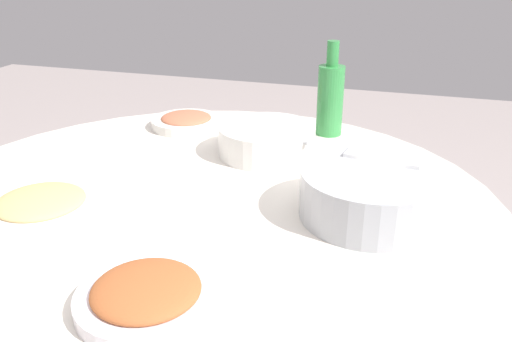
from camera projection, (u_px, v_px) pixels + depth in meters
The scene contains 7 objects.
round_dining_table at pixel (199, 249), 1.14m from camera, with size 1.26×1.26×0.77m.
rice_bowl at pixel (371, 193), 1.01m from camera, with size 0.27×0.27×0.10m.
soup_bowl at pixel (267, 141), 1.31m from camera, with size 0.24×0.24×0.07m.
dish_noodles at pixel (41, 205), 1.03m from camera, with size 0.23×0.23×0.04m.
dish_stirfry at pixel (147, 295), 0.76m from camera, with size 0.21×0.21×0.04m.
dish_tofu_braise at pixel (186, 121), 1.52m from camera, with size 0.20×0.20×0.04m.
green_bottle at pixel (330, 98), 1.43m from camera, with size 0.07×0.07×0.26m.
Camera 1 is at (-0.41, 0.90, 1.26)m, focal length 36.97 mm.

